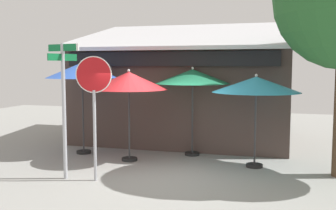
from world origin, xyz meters
TOP-DOWN VIEW (x-y plane):
  - ground_plane at (0.00, 0.00)m, footprint 28.00×28.00m
  - cafe_building at (-0.55, 4.96)m, footprint 7.71×5.42m
  - street_sign_post at (-2.08, -0.93)m, footprint 0.92×0.87m
  - stop_sign at (-1.33, -0.88)m, footprint 0.82×0.19m
  - patio_umbrella_royal_blue_left at (-2.97, 1.65)m, footprint 2.16×2.16m
  - patio_umbrella_crimson_center at (-1.28, 1.16)m, footprint 2.14×2.14m
  - patio_umbrella_forest_green_right at (0.27, 2.31)m, footprint 2.21×2.21m
  - patio_umbrella_teal_far_right at (2.15, 1.39)m, footprint 2.28×2.28m

SIDE VIEW (x-z plane):
  - ground_plane at x=0.00m, z-range -0.10..0.00m
  - cafe_building at x=-0.55m, z-range -0.48..3.90m
  - street_sign_post at x=-2.08m, z-range 0.35..3.53m
  - stop_sign at x=-1.33m, z-range 0.60..3.48m
  - patio_umbrella_teal_far_right at x=2.15m, z-range 0.93..3.39m
  - patio_umbrella_crimson_center at x=-1.28m, z-range 0.95..3.51m
  - patio_umbrella_forest_green_right at x=0.27m, z-range 1.01..3.64m
  - patio_umbrella_royal_blue_left at x=-2.97m, z-range 1.09..3.92m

